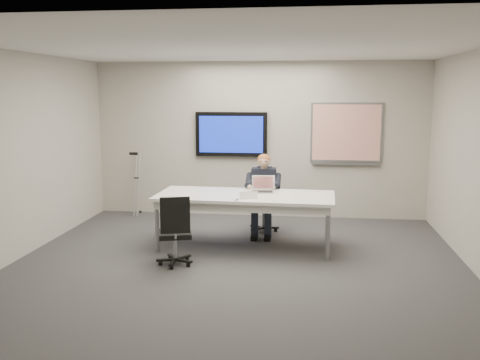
# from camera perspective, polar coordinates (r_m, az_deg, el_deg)

# --- Properties ---
(floor) EXTENTS (6.00, 6.00, 0.02)m
(floor) POSITION_cam_1_polar(r_m,az_deg,el_deg) (7.06, -0.35, -9.26)
(floor) COLOR #343436
(floor) RESTS_ON ground
(ceiling) EXTENTS (6.00, 6.00, 0.02)m
(ceiling) POSITION_cam_1_polar(r_m,az_deg,el_deg) (6.71, -0.37, 14.04)
(ceiling) COLOR silver
(ceiling) RESTS_ON wall_back
(wall_back) EXTENTS (6.00, 0.02, 2.80)m
(wall_back) POSITION_cam_1_polar(r_m,az_deg,el_deg) (9.71, 2.04, 4.30)
(wall_back) COLOR #A6A196
(wall_back) RESTS_ON ground
(wall_front) EXTENTS (6.00, 0.02, 2.80)m
(wall_front) POSITION_cam_1_polar(r_m,az_deg,el_deg) (3.83, -6.44, -3.54)
(wall_front) COLOR #A6A196
(wall_front) RESTS_ON ground
(wall_left) EXTENTS (0.02, 6.00, 2.80)m
(wall_left) POSITION_cam_1_polar(r_m,az_deg,el_deg) (7.74, -22.97, 2.29)
(wall_left) COLOR #A6A196
(wall_left) RESTS_ON ground
(conference_table) EXTENTS (2.59, 1.15, 0.79)m
(conference_table) POSITION_cam_1_polar(r_m,az_deg,el_deg) (7.76, 0.55, -2.21)
(conference_table) COLOR white
(conference_table) RESTS_ON ground
(tv_display) EXTENTS (1.30, 0.09, 0.80)m
(tv_display) POSITION_cam_1_polar(r_m,az_deg,el_deg) (9.70, -0.94, 4.90)
(tv_display) COLOR black
(tv_display) RESTS_ON wall_back
(whiteboard) EXTENTS (1.25, 0.08, 1.10)m
(whiteboard) POSITION_cam_1_polar(r_m,az_deg,el_deg) (9.64, 11.27, 4.88)
(whiteboard) COLOR gray
(whiteboard) RESTS_ON wall_back
(office_chair_far) EXTENTS (0.51, 0.51, 0.95)m
(office_chair_far) POSITION_cam_1_polar(r_m,az_deg,el_deg) (8.74, 2.53, -3.59)
(office_chair_far) COLOR black
(office_chair_far) RESTS_ON ground
(office_chair_near) EXTENTS (0.56, 0.56, 0.95)m
(office_chair_near) POSITION_cam_1_polar(r_m,az_deg,el_deg) (7.08, -6.92, -6.76)
(office_chair_near) COLOR black
(office_chair_near) RESTS_ON ground
(seated_person) EXTENTS (0.40, 0.69, 1.28)m
(seated_person) POSITION_cam_1_polar(r_m,az_deg,el_deg) (8.47, 2.44, -2.48)
(seated_person) COLOR #1D2431
(seated_person) RESTS_ON office_chair_far
(crutch) EXTENTS (0.23, 0.65, 1.26)m
(crutch) POSITION_cam_1_polar(r_m,az_deg,el_deg) (10.05, -10.93, -0.25)
(crutch) COLOR #B0B3B9
(crutch) RESTS_ON ground
(laptop) EXTENTS (0.36, 0.34, 0.24)m
(laptop) POSITION_cam_1_polar(r_m,az_deg,el_deg) (7.93, 2.45, -0.85)
(laptop) COLOR silver
(laptop) RESTS_ON conference_table
(name_tent) EXTENTS (0.26, 0.16, 0.10)m
(name_tent) POSITION_cam_1_polar(r_m,az_deg,el_deg) (7.43, 0.92, -1.61)
(name_tent) COLOR white
(name_tent) RESTS_ON conference_table
(pen) EXTENTS (0.03, 0.13, 0.01)m
(pen) POSITION_cam_1_polar(r_m,az_deg,el_deg) (7.34, -0.35, -2.10)
(pen) COLOR black
(pen) RESTS_ON conference_table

